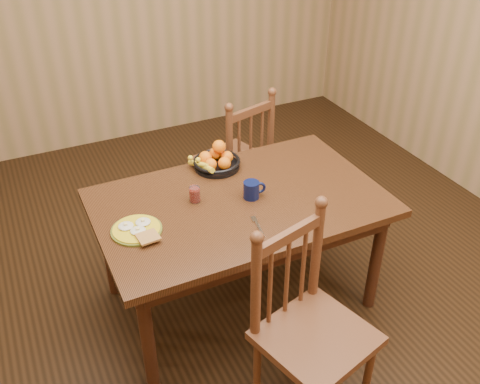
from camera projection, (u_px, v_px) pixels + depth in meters
name	position (u px, v px, depth m)	size (l,w,h in m)	color
room	(240.00, 100.00, 2.66)	(4.52, 5.02, 2.72)	black
dining_table	(240.00, 212.00, 3.03)	(1.60, 1.00, 0.75)	black
chair_far	(236.00, 161.00, 3.86)	(0.57, 0.55, 1.02)	#452514
chair_near	(309.00, 329.00, 2.50)	(0.59, 0.57, 1.06)	#452514
breakfast_plate	(137.00, 230.00, 2.73)	(0.26, 0.29, 0.04)	#59601E
fork	(258.00, 225.00, 2.78)	(0.05, 0.18, 0.00)	silver
spoon	(125.00, 234.00, 2.71)	(0.05, 0.16, 0.01)	silver
coffee_mug	(252.00, 190.00, 2.98)	(0.13, 0.09, 0.10)	#091035
juice_glass	(195.00, 195.00, 2.95)	(0.06, 0.06, 0.09)	silver
fruit_bowl	(216.00, 161.00, 3.26)	(0.32, 0.29, 0.17)	black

